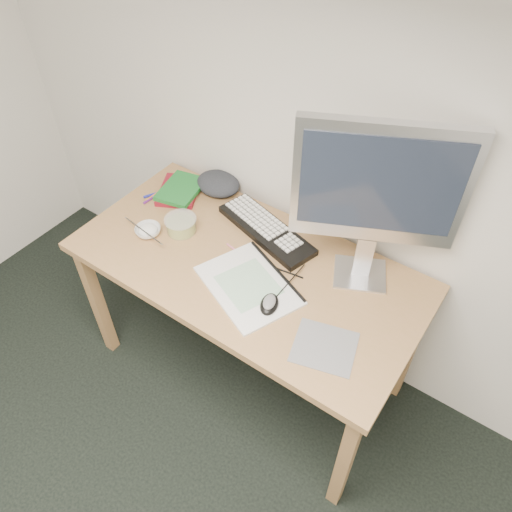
{
  "coord_description": "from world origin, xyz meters",
  "views": [
    {
      "loc": [
        0.65,
        0.34,
        2.17
      ],
      "look_at": [
        -0.11,
        1.42,
        0.83
      ],
      "focal_mm": 35.0,
      "sensor_mm": 36.0,
      "label": 1
    }
  ],
  "objects_px": {
    "monitor": "(378,189)",
    "rice_bowl": "(148,231)",
    "keyboard": "(266,230)",
    "desk": "(247,278)",
    "sketchpad": "(249,285)"
  },
  "relations": [
    {
      "from": "rice_bowl",
      "to": "sketchpad",
      "type": "bearing_deg",
      "value": 0.41
    },
    {
      "from": "keyboard",
      "to": "rice_bowl",
      "type": "distance_m",
      "value": 0.49
    },
    {
      "from": "desk",
      "to": "keyboard",
      "type": "relative_size",
      "value": 2.98
    },
    {
      "from": "desk",
      "to": "rice_bowl",
      "type": "distance_m",
      "value": 0.46
    },
    {
      "from": "monitor",
      "to": "rice_bowl",
      "type": "height_order",
      "value": "monitor"
    },
    {
      "from": "desk",
      "to": "keyboard",
      "type": "xyz_separation_m",
      "value": [
        -0.04,
        0.2,
        0.1
      ]
    },
    {
      "from": "rice_bowl",
      "to": "keyboard",
      "type": "bearing_deg",
      "value": 36.11
    },
    {
      "from": "keyboard",
      "to": "rice_bowl",
      "type": "bearing_deg",
      "value": -128.11
    },
    {
      "from": "monitor",
      "to": "desk",
      "type": "bearing_deg",
      "value": -178.13
    },
    {
      "from": "monitor",
      "to": "rice_bowl",
      "type": "relative_size",
      "value": 6.17
    },
    {
      "from": "keyboard",
      "to": "monitor",
      "type": "height_order",
      "value": "monitor"
    },
    {
      "from": "keyboard",
      "to": "rice_bowl",
      "type": "height_order",
      "value": "rice_bowl"
    },
    {
      "from": "desk",
      "to": "monitor",
      "type": "height_order",
      "value": "monitor"
    },
    {
      "from": "desk",
      "to": "rice_bowl",
      "type": "xyz_separation_m",
      "value": [
        -0.44,
        -0.09,
        0.1
      ]
    },
    {
      "from": "monitor",
      "to": "keyboard",
      "type": "bearing_deg",
      "value": 155.37
    }
  ]
}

